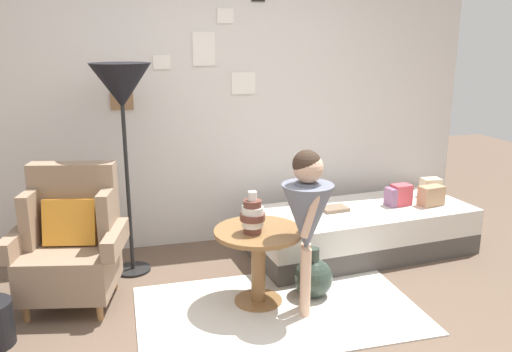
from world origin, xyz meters
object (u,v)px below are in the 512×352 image
(demijohn_near, at_px, (313,277))
(side_table, at_px, (258,250))
(armchair, at_px, (71,242))
(person_child, at_px, (307,211))
(book_on_daybed, at_px, (334,209))
(floor_lamp, at_px, (122,92))
(vase_striped, at_px, (253,216))
(daybed, at_px, (361,230))

(demijohn_near, bearing_deg, side_table, 178.49)
(armchair, relative_size, person_child, 0.85)
(person_child, height_order, book_on_daybed, person_child)
(person_child, distance_m, demijohn_near, 0.63)
(armchair, distance_m, demijohn_near, 1.73)
(floor_lamp, height_order, book_on_daybed, floor_lamp)
(vase_striped, bearing_deg, armchair, 160.82)
(armchair, xyz_separation_m, floor_lamp, (0.41, 0.38, 0.99))
(armchair, relative_size, floor_lamp, 0.59)
(floor_lamp, bearing_deg, book_on_daybed, -3.39)
(floor_lamp, bearing_deg, side_table, -42.01)
(side_table, distance_m, demijohn_near, 0.48)
(side_table, relative_size, book_on_daybed, 2.79)
(side_table, xyz_separation_m, floor_lamp, (-0.84, 0.76, 1.04))
(armchair, distance_m, book_on_daybed, 2.12)
(person_child, xyz_separation_m, book_on_daybed, (0.58, 0.88, -0.31))
(book_on_daybed, distance_m, demijohn_near, 0.84)
(side_table, bearing_deg, floor_lamp, 137.99)
(floor_lamp, bearing_deg, vase_striped, -45.43)
(daybed, bearing_deg, demijohn_near, -136.55)
(side_table, height_order, demijohn_near, side_table)
(daybed, relative_size, floor_lamp, 1.20)
(daybed, relative_size, book_on_daybed, 8.94)
(vase_striped, bearing_deg, daybed, 30.88)
(armchair, xyz_separation_m, daybed, (2.36, 0.27, -0.24))
(side_table, height_order, vase_striped, vase_striped)
(book_on_daybed, xyz_separation_m, demijohn_near, (-0.44, -0.67, -0.27))
(vase_striped, height_order, book_on_daybed, vase_striped)
(armchair, distance_m, vase_striped, 1.29)
(side_table, distance_m, person_child, 0.48)
(daybed, height_order, person_child, person_child)
(book_on_daybed, bearing_deg, daybed, -2.87)
(side_table, distance_m, book_on_daybed, 1.07)
(vase_striped, relative_size, person_child, 0.25)
(person_child, height_order, demijohn_near, person_child)
(armchair, relative_size, book_on_daybed, 4.41)
(daybed, bearing_deg, side_table, -149.58)
(vase_striped, height_order, floor_lamp, floor_lamp)
(side_table, bearing_deg, book_on_daybed, 37.93)
(floor_lamp, distance_m, book_on_daybed, 1.98)
(daybed, height_order, book_on_daybed, book_on_daybed)
(armchair, distance_m, side_table, 1.31)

